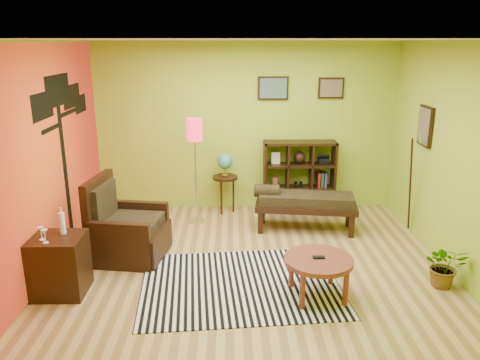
{
  "coord_description": "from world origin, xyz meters",
  "views": [
    {
      "loc": [
        -0.23,
        -5.51,
        2.78
      ],
      "look_at": [
        -0.13,
        0.32,
        1.05
      ],
      "focal_mm": 35.0,
      "sensor_mm": 36.0,
      "label": 1
    }
  ],
  "objects_px": {
    "bench": "(303,202)",
    "potted_plant": "(444,270)",
    "cube_shelf": "(300,176)",
    "side_cabinet": "(59,265)",
    "globe_table": "(225,168)",
    "coffee_table": "(318,263)",
    "armchair": "(125,233)",
    "floor_lamp": "(195,139)"
  },
  "relations": [
    {
      "from": "coffee_table",
      "to": "floor_lamp",
      "type": "height_order",
      "value": "floor_lamp"
    },
    {
      "from": "floor_lamp",
      "to": "globe_table",
      "type": "height_order",
      "value": "floor_lamp"
    },
    {
      "from": "side_cabinet",
      "to": "globe_table",
      "type": "relative_size",
      "value": 0.98
    },
    {
      "from": "coffee_table",
      "to": "side_cabinet",
      "type": "height_order",
      "value": "side_cabinet"
    },
    {
      "from": "bench",
      "to": "armchair",
      "type": "bearing_deg",
      "value": -160.94
    },
    {
      "from": "armchair",
      "to": "side_cabinet",
      "type": "relative_size",
      "value": 1.09
    },
    {
      "from": "globe_table",
      "to": "cube_shelf",
      "type": "height_order",
      "value": "cube_shelf"
    },
    {
      "from": "coffee_table",
      "to": "bench",
      "type": "bearing_deg",
      "value": 86.55
    },
    {
      "from": "armchair",
      "to": "side_cabinet",
      "type": "distance_m",
      "value": 1.1
    },
    {
      "from": "side_cabinet",
      "to": "globe_table",
      "type": "distance_m",
      "value": 3.24
    },
    {
      "from": "potted_plant",
      "to": "armchair",
      "type": "bearing_deg",
      "value": 167.2
    },
    {
      "from": "globe_table",
      "to": "potted_plant",
      "type": "relative_size",
      "value": 1.96
    },
    {
      "from": "coffee_table",
      "to": "armchair",
      "type": "relative_size",
      "value": 0.71
    },
    {
      "from": "side_cabinet",
      "to": "armchair",
      "type": "bearing_deg",
      "value": 60.52
    },
    {
      "from": "bench",
      "to": "potted_plant",
      "type": "distance_m",
      "value": 2.27
    },
    {
      "from": "floor_lamp",
      "to": "potted_plant",
      "type": "relative_size",
      "value": 3.2
    },
    {
      "from": "floor_lamp",
      "to": "side_cabinet",
      "type": "bearing_deg",
      "value": -122.87
    },
    {
      "from": "side_cabinet",
      "to": "cube_shelf",
      "type": "bearing_deg",
      "value": 40.88
    },
    {
      "from": "armchair",
      "to": "cube_shelf",
      "type": "distance_m",
      "value": 3.12
    },
    {
      "from": "floor_lamp",
      "to": "cube_shelf",
      "type": "height_order",
      "value": "floor_lamp"
    },
    {
      "from": "coffee_table",
      "to": "floor_lamp",
      "type": "relative_size",
      "value": 0.46
    },
    {
      "from": "armchair",
      "to": "floor_lamp",
      "type": "bearing_deg",
      "value": 54.63
    },
    {
      "from": "armchair",
      "to": "side_cabinet",
      "type": "height_order",
      "value": "armchair"
    },
    {
      "from": "side_cabinet",
      "to": "cube_shelf",
      "type": "relative_size",
      "value": 0.84
    },
    {
      "from": "coffee_table",
      "to": "cube_shelf",
      "type": "relative_size",
      "value": 0.64
    },
    {
      "from": "cube_shelf",
      "to": "bench",
      "type": "bearing_deg",
      "value": -94.47
    },
    {
      "from": "side_cabinet",
      "to": "bench",
      "type": "xyz_separation_m",
      "value": [
        3.05,
        1.82,
        0.1
      ]
    },
    {
      "from": "globe_table",
      "to": "cube_shelf",
      "type": "distance_m",
      "value": 1.27
    },
    {
      "from": "armchair",
      "to": "floor_lamp",
      "type": "distance_m",
      "value": 1.8
    },
    {
      "from": "cube_shelf",
      "to": "side_cabinet",
      "type": "bearing_deg",
      "value": -139.12
    },
    {
      "from": "coffee_table",
      "to": "armchair",
      "type": "xyz_separation_m",
      "value": [
        -2.39,
        1.1,
        -0.08
      ]
    },
    {
      "from": "globe_table",
      "to": "bench",
      "type": "distance_m",
      "value": 1.47
    },
    {
      "from": "side_cabinet",
      "to": "coffee_table",
      "type": "bearing_deg",
      "value": -2.69
    },
    {
      "from": "potted_plant",
      "to": "side_cabinet",
      "type": "bearing_deg",
      "value": -179.12
    },
    {
      "from": "globe_table",
      "to": "potted_plant",
      "type": "distance_m",
      "value": 3.7
    },
    {
      "from": "armchair",
      "to": "side_cabinet",
      "type": "bearing_deg",
      "value": -119.48
    },
    {
      "from": "coffee_table",
      "to": "globe_table",
      "type": "relative_size",
      "value": 0.75
    },
    {
      "from": "coffee_table",
      "to": "armchair",
      "type": "distance_m",
      "value": 2.63
    },
    {
      "from": "coffee_table",
      "to": "floor_lamp",
      "type": "distance_m",
      "value": 2.92
    },
    {
      "from": "side_cabinet",
      "to": "potted_plant",
      "type": "xyz_separation_m",
      "value": [
        4.46,
        0.07,
        -0.15
      ]
    },
    {
      "from": "cube_shelf",
      "to": "bench",
      "type": "height_order",
      "value": "cube_shelf"
    },
    {
      "from": "side_cabinet",
      "to": "bench",
      "type": "relative_size",
      "value": 0.64
    }
  ]
}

